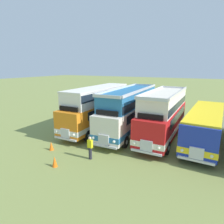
{
  "coord_description": "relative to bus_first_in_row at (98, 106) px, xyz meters",
  "views": [
    {
      "loc": [
        1.92,
        -17.44,
        6.64
      ],
      "look_at": [
        -7.13,
        -0.1,
        1.94
      ],
      "focal_mm": 30.63,
      "sensor_mm": 36.0,
      "label": 1
    }
  ],
  "objects": [
    {
      "name": "cone_near_end",
      "position": [
        1.82,
        -8.59,
        -2.1
      ],
      "size": [
        0.36,
        0.36,
        0.75
      ],
      "primitive_type": "cone",
      "color": "orange",
      "rests_on": "ground"
    },
    {
      "name": "cone_mid_row",
      "position": [
        -0.32,
        -6.73,
        -2.11
      ],
      "size": [
        0.36,
        0.36,
        0.72
      ],
      "primitive_type": "cone",
      "color": "orange",
      "rests_on": "ground"
    },
    {
      "name": "ground_plane",
      "position": [
        8.78,
        0.23,
        -2.47
      ],
      "size": [
        200.0,
        200.0,
        0.0
      ],
      "primitive_type": "plane",
      "color": "olive"
    },
    {
      "name": "bus_third_in_row",
      "position": [
        7.02,
        0.12,
        -0.12
      ],
      "size": [
        2.66,
        9.73,
        4.52
      ],
      "color": "red",
      "rests_on": "ground"
    },
    {
      "name": "bus_first_in_row",
      "position": [
        0.0,
        0.0,
        0.0
      ],
      "size": [
        2.71,
        10.79,
        4.49
      ],
      "color": "orange",
      "rests_on": "ground"
    },
    {
      "name": "bus_second_in_row",
      "position": [
        3.51,
        0.52,
        -0.11
      ],
      "size": [
        2.91,
        11.45,
        4.52
      ],
      "color": "silver",
      "rests_on": "ground"
    },
    {
      "name": "marshal_person",
      "position": [
        3.35,
        -6.56,
        -1.58
      ],
      "size": [
        0.36,
        0.24,
        1.73
      ],
      "color": "#23232D",
      "rests_on": "ground"
    },
    {
      "name": "bus_fourth_in_row",
      "position": [
        10.54,
        0.59,
        -0.72
      ],
      "size": [
        3.06,
        10.23,
        2.99
      ],
      "color": "#1E339E",
      "rests_on": "ground"
    }
  ]
}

